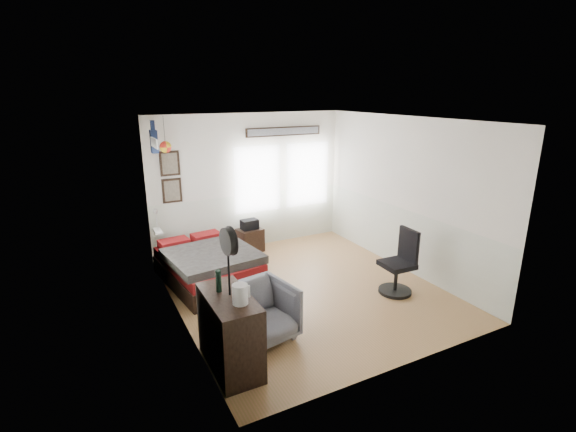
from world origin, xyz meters
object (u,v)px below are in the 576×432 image
(nightstand, at_px, (250,240))
(armchair, at_px, (261,312))
(bed, at_px, (208,266))
(task_chair, at_px, (400,267))
(dresser, at_px, (230,332))

(nightstand, bearing_deg, armchair, -119.28)
(bed, height_order, task_chair, task_chair)
(armchair, bearing_deg, bed, 83.22)
(nightstand, relative_size, task_chair, 0.45)
(nightstand, bearing_deg, dresser, -125.52)
(nightstand, bearing_deg, task_chair, -71.97)
(armchair, height_order, task_chair, task_chair)
(armchair, distance_m, nightstand, 3.09)
(dresser, bearing_deg, bed, 79.21)
(nightstand, height_order, task_chair, task_chair)
(armchair, relative_size, task_chair, 0.77)
(nightstand, bearing_deg, bed, -149.55)
(task_chair, bearing_deg, dresser, -167.25)
(bed, relative_size, nightstand, 4.23)
(armchair, bearing_deg, nightstand, 60.30)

